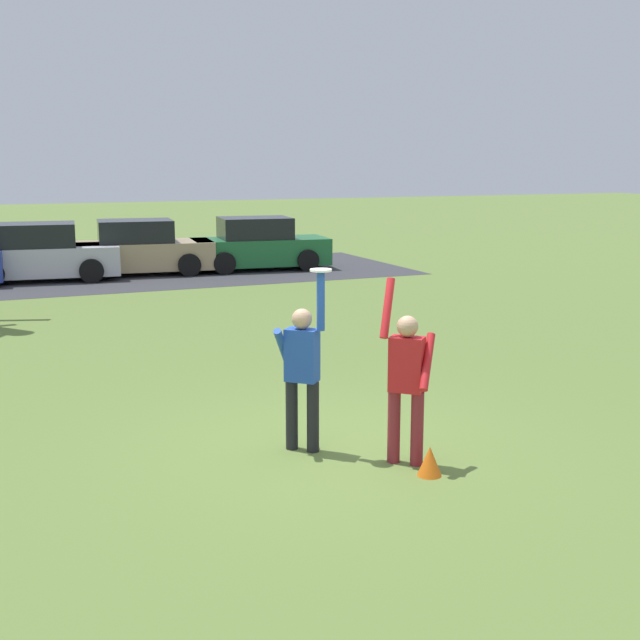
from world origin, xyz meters
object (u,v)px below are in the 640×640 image
object	(u,v)px
parked_car_silver	(41,254)
parked_car_tan	(140,249)
parked_car_green	(259,246)
person_defender	(406,377)
frisbee_disc	(321,270)
field_cone_orange	(430,461)
person_catcher	(302,367)

from	to	relation	value
parked_car_silver	parked_car_tan	distance (m)	2.78
parked_car_green	parked_car_silver	bearing A→B (deg)	-174.28
person_defender	frisbee_disc	distance (m)	1.49
frisbee_disc	parked_car_silver	distance (m)	15.89
parked_car_silver	parked_car_tan	bearing A→B (deg)	11.05
person_defender	parked_car_green	world-z (taller)	person_defender
frisbee_disc	parked_car_silver	bearing A→B (deg)	96.03
person_defender	field_cone_orange	size ratio (longest dim) A/B	6.39
person_defender	parked_car_tan	bearing A→B (deg)	-47.53
parked_car_silver	parked_car_tan	xyz separation A→B (m)	(2.78, 0.21, 0.00)
parked_car_silver	field_cone_orange	bearing A→B (deg)	-75.12
person_catcher	parked_car_tan	xyz separation A→B (m)	(1.27, 15.81, -0.25)
person_catcher	field_cone_orange	distance (m)	1.77
frisbee_disc	person_catcher	bearing A→B (deg)	136.15
person_catcher	parked_car_green	distance (m)	16.23
person_catcher	person_defender	world-z (taller)	person_catcher
parked_car_silver	field_cone_orange	xyz separation A→B (m)	(2.44, -16.85, -0.57)
person_defender	parked_car_tan	world-z (taller)	person_defender
parked_car_tan	person_defender	bearing A→B (deg)	-84.74
field_cone_orange	person_catcher	bearing A→B (deg)	126.78
parked_car_silver	person_catcher	bearing A→B (deg)	-77.86
frisbee_disc	parked_car_tan	xyz separation A→B (m)	(1.11, 15.96, -1.37)
person_defender	frisbee_disc	world-z (taller)	frisbee_disc
parked_car_silver	field_cone_orange	distance (m)	17.03
frisbee_disc	parked_car_green	world-z (taller)	frisbee_disc
person_catcher	parked_car_green	world-z (taller)	person_catcher
parked_car_green	person_catcher	bearing A→B (deg)	-100.71
parked_car_green	field_cone_orange	world-z (taller)	parked_car_green
person_catcher	parked_car_green	xyz separation A→B (m)	(4.84, 15.49, -0.25)
person_defender	field_cone_orange	xyz separation A→B (m)	(0.06, -0.42, -0.82)
parked_car_silver	parked_car_tan	size ratio (longest dim) A/B	1.00
parked_car_silver	parked_car_green	xyz separation A→B (m)	(6.34, -0.10, 0.00)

